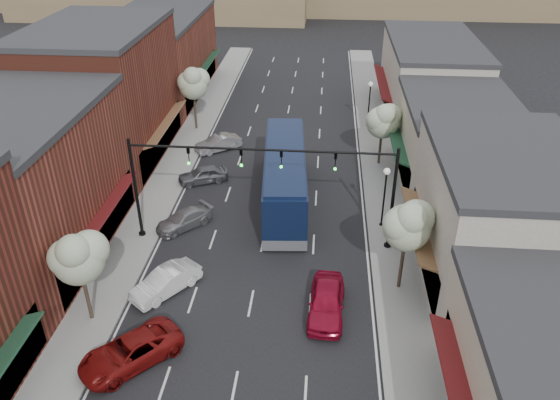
% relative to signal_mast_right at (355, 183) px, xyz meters
% --- Properties ---
extents(ground, '(160.00, 160.00, 0.00)m').
position_rel_signal_mast_right_xyz_m(ground, '(-5.62, -8.00, -4.62)').
color(ground, black).
rests_on(ground, ground).
extents(sidewalk_left, '(2.80, 73.00, 0.15)m').
position_rel_signal_mast_right_xyz_m(sidewalk_left, '(-14.02, 10.50, -4.55)').
color(sidewalk_left, gray).
rests_on(sidewalk_left, ground).
extents(sidewalk_right, '(2.80, 73.00, 0.15)m').
position_rel_signal_mast_right_xyz_m(sidewalk_right, '(2.78, 10.50, -4.55)').
color(sidewalk_right, gray).
rests_on(sidewalk_right, ground).
extents(curb_left, '(0.25, 73.00, 0.17)m').
position_rel_signal_mast_right_xyz_m(curb_left, '(-12.62, 10.50, -4.55)').
color(curb_left, gray).
rests_on(curb_left, ground).
extents(curb_right, '(0.25, 73.00, 0.17)m').
position_rel_signal_mast_right_xyz_m(curb_right, '(1.38, 10.50, -4.55)').
color(curb_right, gray).
rests_on(curb_right, ground).
extents(bldg_left_midnear, '(10.14, 14.10, 9.40)m').
position_rel_signal_mast_right_xyz_m(bldg_left_midnear, '(-19.85, -2.00, 0.03)').
color(bldg_left_midnear, brown).
rests_on(bldg_left_midnear, ground).
extents(bldg_left_midfar, '(10.14, 14.10, 10.90)m').
position_rel_signal_mast_right_xyz_m(bldg_left_midfar, '(-19.86, 12.00, 0.78)').
color(bldg_left_midfar, maroon).
rests_on(bldg_left_midfar, ground).
extents(bldg_left_far, '(10.14, 18.10, 8.40)m').
position_rel_signal_mast_right_xyz_m(bldg_left_far, '(-19.84, 28.00, -0.46)').
color(bldg_left_far, brown).
rests_on(bldg_left_far, ground).
extents(bldg_right_midnear, '(9.14, 12.10, 7.90)m').
position_rel_signal_mast_right_xyz_m(bldg_right_midnear, '(8.10, -2.00, -0.72)').
color(bldg_right_midnear, beige).
rests_on(bldg_right_midnear, ground).
extents(bldg_right_midfar, '(9.14, 12.10, 6.40)m').
position_rel_signal_mast_right_xyz_m(bldg_right_midfar, '(8.08, 10.00, -1.46)').
color(bldg_right_midfar, '#BDB096').
rests_on(bldg_right_midfar, ground).
extents(bldg_right_far, '(9.14, 16.10, 7.40)m').
position_rel_signal_mast_right_xyz_m(bldg_right_far, '(8.09, 24.00, -0.96)').
color(bldg_right_far, beige).
rests_on(bldg_right_far, ground).
extents(signal_mast_right, '(8.22, 0.46, 7.00)m').
position_rel_signal_mast_right_xyz_m(signal_mast_right, '(0.00, 0.00, 0.00)').
color(signal_mast_right, black).
rests_on(signal_mast_right, ground).
extents(signal_mast_left, '(8.22, 0.46, 7.00)m').
position_rel_signal_mast_right_xyz_m(signal_mast_left, '(-11.24, 0.00, 0.00)').
color(signal_mast_left, black).
rests_on(signal_mast_left, ground).
extents(tree_right_near, '(2.85, 2.65, 5.95)m').
position_rel_signal_mast_right_xyz_m(tree_right_near, '(2.73, -4.05, -0.17)').
color(tree_right_near, '#47382B').
rests_on(tree_right_near, ground).
extents(tree_right_far, '(2.85, 2.65, 5.43)m').
position_rel_signal_mast_right_xyz_m(tree_right_far, '(2.73, 11.95, -0.63)').
color(tree_right_far, '#47382B').
rests_on(tree_right_far, ground).
extents(tree_left_near, '(2.85, 2.65, 5.69)m').
position_rel_signal_mast_right_xyz_m(tree_left_near, '(-13.87, -8.05, -0.40)').
color(tree_left_near, '#47382B').
rests_on(tree_left_near, ground).
extents(tree_left_far, '(2.85, 2.65, 6.13)m').
position_rel_signal_mast_right_xyz_m(tree_left_far, '(-13.87, 17.95, -0.02)').
color(tree_left_far, '#47382B').
rests_on(tree_left_far, ground).
extents(lamp_post_near, '(0.44, 0.44, 4.44)m').
position_rel_signal_mast_right_xyz_m(lamp_post_near, '(2.18, 2.50, -1.62)').
color(lamp_post_near, black).
rests_on(lamp_post_near, ground).
extents(lamp_post_far, '(0.44, 0.44, 4.44)m').
position_rel_signal_mast_right_xyz_m(lamp_post_far, '(2.18, 20.00, -1.62)').
color(lamp_post_far, black).
rests_on(lamp_post_far, ground).
extents(coach_bus, '(3.82, 13.23, 3.99)m').
position_rel_signal_mast_right_xyz_m(coach_bus, '(-4.61, 5.32, -2.56)').
color(coach_bus, '#0D1835').
rests_on(coach_bus, ground).
extents(red_hatchback, '(2.12, 4.77, 1.60)m').
position_rel_signal_mast_right_xyz_m(red_hatchback, '(-1.46, -6.43, -3.82)').
color(red_hatchback, maroon).
rests_on(red_hatchback, ground).
extents(parked_car_a, '(5.19, 5.22, 1.40)m').
position_rel_signal_mast_right_xyz_m(parked_car_a, '(-10.83, -10.73, -3.92)').
color(parked_car_a, maroon).
rests_on(parked_car_a, ground).
extents(parked_car_b, '(3.75, 4.26, 1.39)m').
position_rel_signal_mast_right_xyz_m(parked_car_b, '(-10.53, -5.40, -3.92)').
color(parked_car_b, white).
rests_on(parked_car_b, ground).
extents(parked_car_c, '(3.96, 4.04, 1.17)m').
position_rel_signal_mast_right_xyz_m(parked_car_c, '(-11.12, 1.35, -4.04)').
color(parked_car_c, gray).
rests_on(parked_car_c, ground).
extents(parked_car_d, '(4.11, 2.98, 1.30)m').
position_rel_signal_mast_right_xyz_m(parked_car_d, '(-11.16, 7.77, -3.97)').
color(parked_car_d, slate).
rests_on(parked_car_d, ground).
extents(parked_car_e, '(4.07, 3.52, 1.33)m').
position_rel_signal_mast_right_xyz_m(parked_car_e, '(-11.02, 13.60, -3.96)').
color(parked_car_e, '#A4A3A9').
rests_on(parked_car_e, ground).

